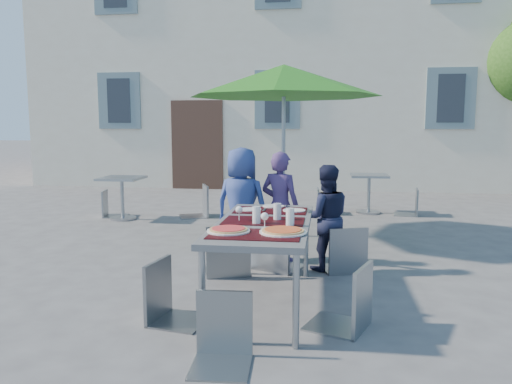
# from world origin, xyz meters

# --- Properties ---
(ground) EXTENTS (90.00, 90.00, 0.00)m
(ground) POSITION_xyz_m (0.00, 0.00, 0.00)
(ground) COLOR #49494C
(ground) RESTS_ON ground
(building) EXTENTS (13.60, 8.20, 11.10)m
(building) POSITION_xyz_m (-0.00, 11.50, 4.85)
(building) COLOR beige
(building) RESTS_ON ground
(dining_table) EXTENTS (0.80, 1.85, 0.76)m
(dining_table) POSITION_xyz_m (0.66, -0.40, 0.70)
(dining_table) COLOR #424246
(dining_table) RESTS_ON ground
(pizza_near_left) EXTENTS (0.34, 0.34, 0.03)m
(pizza_near_left) POSITION_xyz_m (0.44, -0.89, 0.77)
(pizza_near_left) COLOR white
(pizza_near_left) RESTS_ON dining_table
(pizza_near_right) EXTENTS (0.37, 0.37, 0.03)m
(pizza_near_right) POSITION_xyz_m (0.87, -0.87, 0.77)
(pizza_near_right) COLOR white
(pizza_near_right) RESTS_ON dining_table
(glassware) EXTENTS (0.53, 0.44, 0.15)m
(glassware) POSITION_xyz_m (0.73, -0.49, 0.83)
(glassware) COLOR silver
(glassware) RESTS_ON dining_table
(place_settings) EXTENTS (0.69, 0.45, 0.01)m
(place_settings) POSITION_xyz_m (0.68, 0.22, 0.76)
(place_settings) COLOR white
(place_settings) RESTS_ON dining_table
(child_0) EXTENTS (0.74, 0.57, 1.34)m
(child_0) POSITION_xyz_m (0.23, 1.00, 0.67)
(child_0) COLOR navy
(child_0) RESTS_ON ground
(child_1) EXTENTS (0.55, 0.45, 1.29)m
(child_1) POSITION_xyz_m (0.67, 1.05, 0.64)
(child_1) COLOR #4A3368
(child_1) RESTS_ON ground
(child_2) EXTENTS (0.62, 0.43, 1.16)m
(child_2) POSITION_xyz_m (1.20, 0.76, 0.58)
(child_2) COLOR #181C36
(child_2) RESTS_ON ground
(chair_0) EXTENTS (0.58, 0.59, 1.05)m
(chair_0) POSITION_xyz_m (0.17, 0.40, 0.62)
(chair_0) COLOR gray
(chair_0) RESTS_ON ground
(chair_1) EXTENTS (0.61, 0.61, 1.05)m
(chair_1) POSITION_xyz_m (0.65, 0.65, 0.62)
(chair_1) COLOR #94989F
(chair_1) RESTS_ON ground
(chair_2) EXTENTS (0.53, 0.54, 0.96)m
(chair_2) POSITION_xyz_m (1.42, 0.68, 0.56)
(chair_2) COLOR gray
(chair_2) RESTS_ON ground
(chair_3) EXTENTS (0.49, 0.49, 0.94)m
(chair_3) POSITION_xyz_m (-0.05, -0.90, 0.55)
(chair_3) COLOR gray
(chair_3) RESTS_ON ground
(chair_4) EXTENTS (0.56, 0.56, 0.98)m
(chair_4) POSITION_xyz_m (1.40, -0.87, 0.58)
(chair_4) COLOR #8F959A
(chair_4) RESTS_ON ground
(chair_5) EXTENTS (0.41, 0.42, 0.88)m
(chair_5) POSITION_xyz_m (0.53, -1.54, 0.51)
(chair_5) COLOR gray
(chair_5) RESTS_ON ground
(patio_umbrella) EXTENTS (2.71, 2.71, 2.42)m
(patio_umbrella) POSITION_xyz_m (0.59, 2.39, 2.18)
(patio_umbrella) COLOR #9EA0A6
(patio_umbrella) RESTS_ON ground
(cafe_table_0) EXTENTS (0.67, 0.67, 0.72)m
(cafe_table_0) POSITION_xyz_m (-2.21, 3.28, 0.48)
(cafe_table_0) COLOR #9EA0A6
(cafe_table_0) RESTS_ON ground
(bg_chair_l_0) EXTENTS (0.46, 0.46, 0.87)m
(bg_chair_l_0) POSITION_xyz_m (-2.54, 3.52, 0.51)
(bg_chair_l_0) COLOR gray
(bg_chair_l_0) RESTS_ON ground
(bg_chair_r_0) EXTENTS (0.61, 0.61, 1.05)m
(bg_chair_r_0) POSITION_xyz_m (-0.99, 3.72, 0.62)
(bg_chair_r_0) COLOR #8F939A
(bg_chair_r_0) RESTS_ON ground
(cafe_table_1) EXTENTS (0.66, 0.66, 0.71)m
(cafe_table_1) POSITION_xyz_m (1.97, 4.48, 0.47)
(cafe_table_1) COLOR #9EA0A6
(cafe_table_1) RESTS_ON ground
(bg_chair_l_1) EXTENTS (0.41, 0.41, 0.87)m
(bg_chair_l_1) POSITION_xyz_m (1.15, 4.31, 0.51)
(bg_chair_l_1) COLOR gray
(bg_chair_l_1) RESTS_ON ground
(bg_chair_r_1) EXTENTS (0.45, 0.44, 0.90)m
(bg_chair_r_1) POSITION_xyz_m (2.70, 4.37, 0.52)
(bg_chair_r_1) COLOR gray
(bg_chair_r_1) RESTS_ON ground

